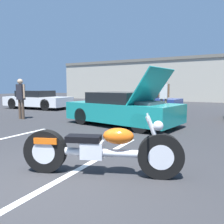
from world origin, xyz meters
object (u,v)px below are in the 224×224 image
object	(u,v)px
show_car_hood_open	(123,109)
parked_car_left_row	(37,100)
spectator_midground	(164,94)
parked_car_mid_row	(141,101)
motorcycle	(100,150)
spectator_near_motorcycle	(21,95)

from	to	relation	value
show_car_hood_open	parked_car_left_row	size ratio (longest dim) A/B	0.99
parked_car_left_row	spectator_midground	size ratio (longest dim) A/B	2.51
parked_car_left_row	spectator_midground	xyz separation A→B (m)	(8.52, -0.21, 0.51)
parked_car_left_row	parked_car_mid_row	bearing A→B (deg)	16.96
spectator_midground	motorcycle	bearing A→B (deg)	-83.11
parked_car_left_row	parked_car_mid_row	distance (m)	6.85
motorcycle	parked_car_mid_row	size ratio (longest dim) A/B	0.52
motorcycle	parked_car_mid_row	xyz separation A→B (m)	(-2.99, 9.96, 0.12)
parked_car_left_row	spectator_near_motorcycle	world-z (taller)	spectator_near_motorcycle
show_car_hood_open	spectator_near_motorcycle	bearing A→B (deg)	-160.65
show_car_hood_open	parked_car_mid_row	size ratio (longest dim) A/B	0.93
spectator_near_motorcycle	motorcycle	bearing A→B (deg)	-30.44
parked_car_left_row	spectator_near_motorcycle	bearing A→B (deg)	-54.94
spectator_near_motorcycle	show_car_hood_open	bearing A→B (deg)	8.69
parked_car_mid_row	spectator_near_motorcycle	distance (m)	7.10
show_car_hood_open	spectator_midground	xyz separation A→B (m)	(0.79, 2.89, 0.48)
motorcycle	spectator_midground	xyz separation A→B (m)	(-0.89, 7.35, 0.67)
parked_car_mid_row	spectator_midground	distance (m)	3.40
parked_car_left_row	show_car_hood_open	bearing A→B (deg)	-25.39
show_car_hood_open	spectator_midground	size ratio (longest dim) A/B	2.47
spectator_near_motorcycle	parked_car_mid_row	bearing A→B (deg)	61.52
motorcycle	parked_car_left_row	bearing A→B (deg)	121.33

